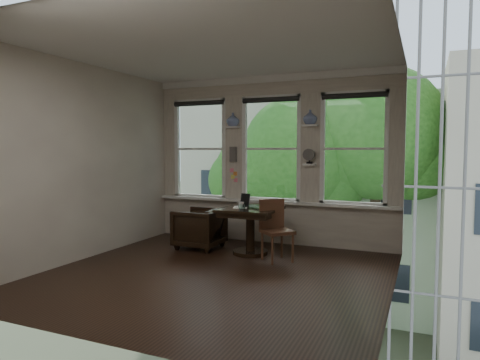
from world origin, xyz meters
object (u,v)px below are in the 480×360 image
at_px(table, 250,231).
at_px(side_chair_right, 277,231).
at_px(armchair_left, 199,228).
at_px(mug, 241,205).
at_px(laptop, 252,207).

height_order(table, side_chair_right, side_chair_right).
xyz_separation_m(armchair_left, mug, (0.81, -0.06, 0.45)).
relative_size(table, side_chair_right, 0.98).
relative_size(armchair_left, laptop, 2.18).
bearing_deg(side_chair_right, mug, 116.00).
height_order(armchair_left, mug, mug).
bearing_deg(side_chair_right, armchair_left, 123.02).
xyz_separation_m(armchair_left, laptop, (1.00, -0.07, 0.42)).
bearing_deg(table, laptop, -39.42).
relative_size(table, armchair_left, 1.20).
distance_m(armchair_left, laptop, 1.09).
bearing_deg(armchair_left, side_chair_right, 78.79).
relative_size(side_chair_right, mug, 9.27).
bearing_deg(mug, armchair_left, 175.49).
xyz_separation_m(side_chair_right, laptop, (-0.50, 0.21, 0.30)).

